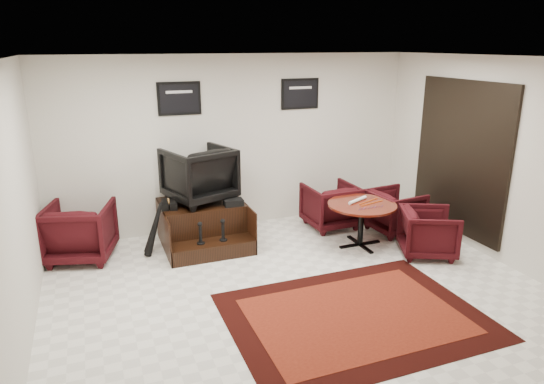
# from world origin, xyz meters

# --- Properties ---
(ground) EXTENTS (6.00, 6.00, 0.00)m
(ground) POSITION_xyz_m (0.00, 0.00, 0.00)
(ground) COLOR white
(ground) RESTS_ON ground
(room_shell) EXTENTS (6.02, 5.02, 2.81)m
(room_shell) POSITION_xyz_m (0.41, 0.12, 1.79)
(room_shell) COLOR beige
(room_shell) RESTS_ON ground
(area_rug) EXTENTS (2.81, 2.11, 0.01)m
(area_rug) POSITION_xyz_m (0.35, -0.79, 0.01)
(area_rug) COLOR black
(area_rug) RESTS_ON ground
(shine_podium) EXTENTS (1.24, 1.28, 0.64)m
(shine_podium) POSITION_xyz_m (-0.75, 1.89, 0.30)
(shine_podium) COLOR black
(shine_podium) RESTS_ON ground
(shine_chair) EXTENTS (1.12, 1.08, 0.92)m
(shine_chair) POSITION_xyz_m (-0.75, 2.03, 1.10)
(shine_chair) COLOR black
(shine_chair) RESTS_ON shine_podium
(shoes_pair) EXTENTS (0.28, 0.33, 0.11)m
(shoes_pair) POSITION_xyz_m (-1.24, 1.86, 0.69)
(shoes_pair) COLOR black
(shoes_pair) RESTS_ON shine_podium
(polish_kit) EXTENTS (0.29, 0.21, 0.10)m
(polish_kit) POSITION_xyz_m (-0.33, 1.64, 0.69)
(polish_kit) COLOR black
(polish_kit) RESTS_ON shine_podium
(umbrella_black) EXTENTS (0.31, 0.12, 0.84)m
(umbrella_black) POSITION_xyz_m (-1.49, 1.69, 0.42)
(umbrella_black) COLOR black
(umbrella_black) RESTS_ON ground
(umbrella_hooked) EXTENTS (0.29, 0.11, 0.78)m
(umbrella_hooked) POSITION_xyz_m (-1.49, 1.82, 0.39)
(umbrella_hooked) COLOR black
(umbrella_hooked) RESTS_ON ground
(armchair_side) EXTENTS (1.06, 1.03, 0.90)m
(armchair_side) POSITION_xyz_m (-2.50, 1.96, 0.45)
(armchair_side) COLOR black
(armchair_side) RESTS_ON ground
(meeting_table) EXTENTS (1.02, 1.02, 0.67)m
(meeting_table) POSITION_xyz_m (1.45, 0.95, 0.58)
(meeting_table) COLOR #49120A
(meeting_table) RESTS_ON ground
(table_chair_back) EXTENTS (0.81, 0.76, 0.81)m
(table_chair_back) POSITION_xyz_m (1.39, 1.82, 0.41)
(table_chair_back) COLOR black
(table_chair_back) RESTS_ON ground
(table_chair_window) EXTENTS (0.77, 0.82, 0.77)m
(table_chair_window) POSITION_xyz_m (2.26, 1.25, 0.39)
(table_chair_window) COLOR black
(table_chair_window) RESTS_ON ground
(table_chair_corner) EXTENTS (0.93, 0.95, 0.76)m
(table_chair_corner) POSITION_xyz_m (2.19, 0.31, 0.38)
(table_chair_corner) COLOR black
(table_chair_corner) RESTS_ON ground
(paper_roll) EXTENTS (0.40, 0.23, 0.05)m
(paper_roll) POSITION_xyz_m (1.44, 1.06, 0.69)
(paper_roll) COLOR white
(paper_roll) RESTS_ON meeting_table
(table_clutter) EXTENTS (0.56, 0.39, 0.01)m
(table_clutter) POSITION_xyz_m (1.57, 0.90, 0.67)
(table_clutter) COLOR #D14E0B
(table_clutter) RESTS_ON meeting_table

